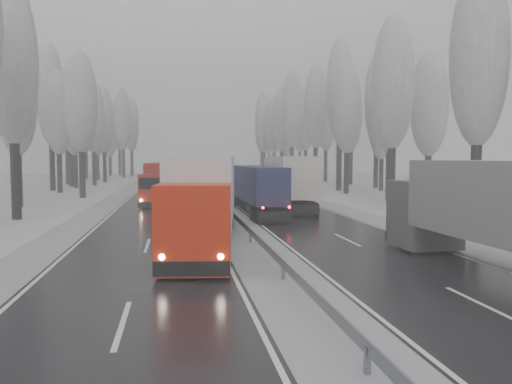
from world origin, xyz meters
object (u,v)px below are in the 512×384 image
object	(u,v)px
box_truck_distant	(229,173)
truck_red_white	(206,193)
truck_blue_box	(254,186)
truck_red_red	(164,179)
truck_cream_box	(287,178)

from	to	relation	value
box_truck_distant	truck_red_white	size ratio (longest dim) A/B	0.47
truck_blue_box	truck_red_red	world-z (taller)	truck_red_red
truck_red_white	truck_red_red	bearing A→B (deg)	103.04
truck_cream_box	truck_red_red	world-z (taller)	truck_cream_box
box_truck_distant	truck_red_red	distance (m)	44.33
truck_red_red	truck_red_white	bearing A→B (deg)	-77.70
box_truck_distant	truck_blue_box	bearing A→B (deg)	-95.64
box_truck_distant	truck_red_red	xyz separation A→B (m)	(-11.16, -42.90, 0.71)
truck_red_red	truck_cream_box	bearing A→B (deg)	-33.49
truck_blue_box	truck_red_white	distance (m)	14.11
truck_red_red	truck_blue_box	bearing A→B (deg)	-52.72
truck_blue_box	truck_red_red	distance (m)	14.08
truck_blue_box	truck_red_white	xyz separation A→B (m)	(-4.59, -13.34, 0.42)
truck_blue_box	box_truck_distant	size ratio (longest dim) A/B	1.77
truck_cream_box	box_truck_distant	size ratio (longest dim) A/B	2.13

